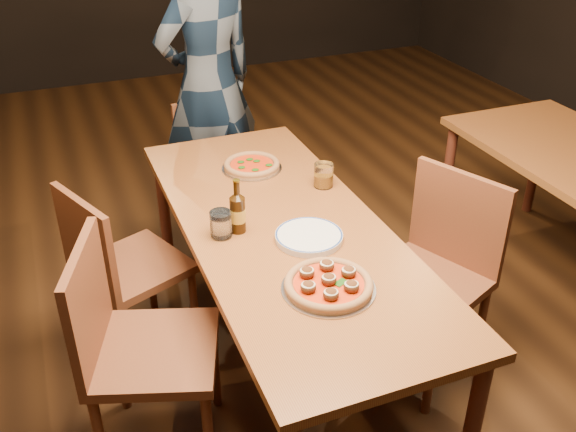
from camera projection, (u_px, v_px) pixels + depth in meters
name	position (u px, v px, depth m)	size (l,w,h in m)	color
ground	(284.00, 359.00, 3.07)	(9.00, 9.00, 0.00)	black
table_main	(284.00, 239.00, 2.73)	(0.80, 2.00, 0.75)	brown
chair_main_nw	(155.00, 350.00, 2.40)	(0.46, 0.46, 0.99)	maroon
chair_main_sw	(133.00, 266.00, 2.93)	(0.43, 0.43, 0.93)	maroon
chair_main_e	(425.00, 281.00, 2.78)	(0.46, 0.46, 0.98)	maroon
chair_end	(220.00, 173.00, 3.82)	(0.41, 0.41, 0.87)	maroon
pizza_meatball	(329.00, 284.00, 2.29)	(0.34, 0.34, 0.06)	#B7B7BF
pizza_margherita	(252.00, 165.00, 3.14)	(0.29, 0.29, 0.04)	#B7B7BF
plate_stack	(309.00, 237.00, 2.58)	(0.27, 0.27, 0.03)	white
beer_bottle	(238.00, 214.00, 2.61)	(0.07, 0.07, 0.23)	black
water_glass	(221.00, 224.00, 2.59)	(0.09, 0.09, 0.11)	white
amber_glass	(324.00, 175.00, 2.97)	(0.09, 0.09, 0.11)	#AC6513
diner	(209.00, 84.00, 3.74)	(0.67, 0.44, 1.84)	black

